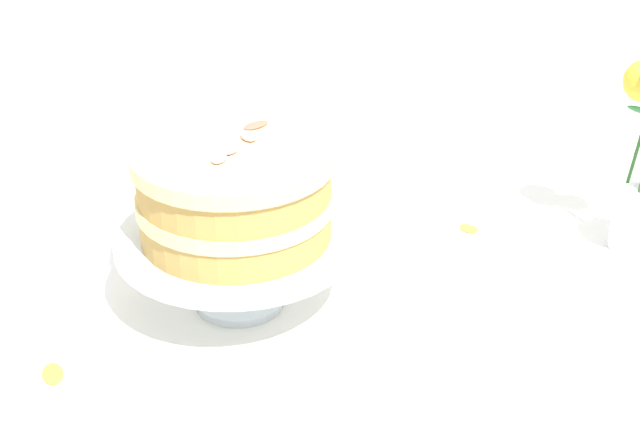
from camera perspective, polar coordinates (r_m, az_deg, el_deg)
name	(u,v)px	position (r m, az deg, el deg)	size (l,w,h in m)	color
dining_table	(373,360)	(1.22, 3.25, -8.94)	(1.40, 1.00, 0.74)	white
linen_napkin	(240,304)	(1.16, -4.91, -5.51)	(0.32, 0.32, 0.00)	white
cake_stand	(237,247)	(1.12, -5.08, -2.04)	(0.29, 0.29, 0.10)	silver
layer_cake	(235,192)	(1.08, -5.24, 1.31)	(0.23, 0.23, 0.12)	tan
loose_petal_1	(469,228)	(1.34, 9.08, -0.91)	(0.03, 0.02, 0.00)	yellow
loose_petal_2	(53,374)	(1.09, -16.01, -9.38)	(0.04, 0.02, 0.01)	yellow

